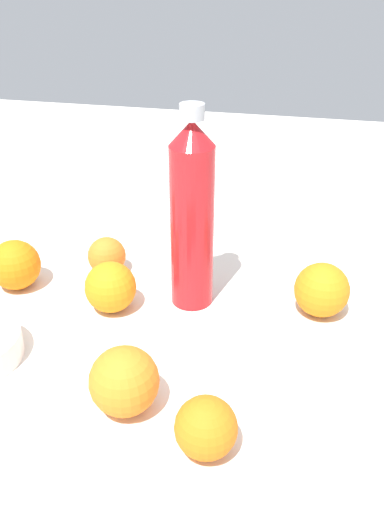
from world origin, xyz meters
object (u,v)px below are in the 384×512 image
at_px(orange_0, 107,256).
at_px(orange_3, 16,264).
at_px(water_bottle, 192,216).
at_px(orange_2, 206,428).
at_px(orange_5, 124,381).
at_px(orange_1, 322,290).
at_px(orange_4, 111,287).

xyz_separation_m(orange_0, orange_3, (0.07, -0.13, 0.01)).
distance_m(water_bottle, orange_2, 0.31).
bearing_deg(orange_5, orange_0, -154.78).
relative_size(water_bottle, orange_0, 4.75).
height_order(orange_0, orange_1, orange_1).
distance_m(orange_0, orange_3, 0.15).
relative_size(water_bottle, orange_4, 3.93).
height_order(water_bottle, orange_1, water_bottle).
height_order(orange_0, orange_4, orange_4).
relative_size(water_bottle, orange_1, 3.74).
distance_m(orange_1, orange_3, 0.49).
bearing_deg(orange_1, water_bottle, -86.87).
xyz_separation_m(orange_0, orange_2, (0.33, 0.24, 0.00)).
xyz_separation_m(orange_1, orange_2, (0.29, -0.12, -0.01)).
relative_size(orange_3, orange_4, 1.04).
relative_size(orange_0, orange_1, 0.79).
bearing_deg(orange_2, orange_5, -110.49).
xyz_separation_m(orange_3, orange_4, (0.03, 0.17, -0.00)).
xyz_separation_m(orange_2, orange_4, (-0.23, -0.20, 0.00)).
bearing_deg(orange_0, orange_2, 36.41).
distance_m(orange_2, orange_3, 0.45).
distance_m(orange_1, orange_4, 0.32).
relative_size(orange_0, orange_2, 0.94).
bearing_deg(orange_1, orange_2, -21.66).
relative_size(orange_2, orange_3, 0.85).
xyz_separation_m(orange_1, orange_3, (0.04, -0.49, -0.00)).
relative_size(water_bottle, orange_2, 4.46).
height_order(orange_1, orange_4, orange_1).
bearing_deg(orange_0, orange_3, -60.54).
distance_m(orange_0, orange_2, 0.41).
bearing_deg(orange_3, orange_0, 119.46).
xyz_separation_m(orange_1, orange_5, (0.25, -0.22, 0.00)).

